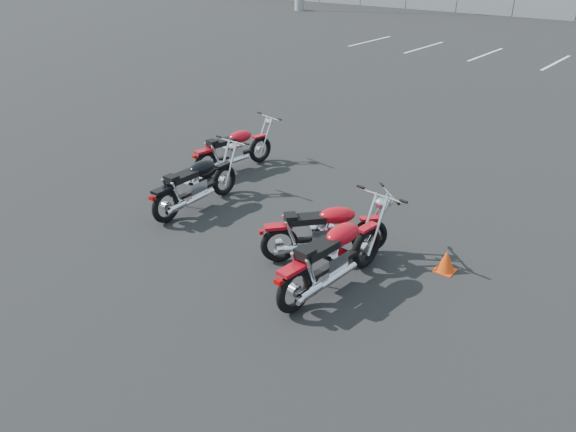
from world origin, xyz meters
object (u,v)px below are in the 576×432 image
Objects in this scene: motorcycle_third_red at (325,231)px; motorcycle_rear_red at (333,256)px; motorcycle_second_black at (196,184)px; motorcycle_front_red at (234,150)px.

motorcycle_rear_red reaches higher than motorcycle_third_red.
motorcycle_second_black is at bearing 179.80° from motorcycle_third_red.
motorcycle_second_black reaches higher than motorcycle_front_red.
motorcycle_rear_red is (0.60, -0.64, 0.05)m from motorcycle_third_red.
motorcycle_second_black is 0.94× the size of motorcycle_rear_red.
motorcycle_rear_red reaches higher than motorcycle_second_black.
motorcycle_rear_red reaches higher than motorcycle_front_red.
motorcycle_front_red is at bearing 153.42° from motorcycle_third_red.
motorcycle_front_red is at bearing 149.91° from motorcycle_rear_red.
motorcycle_front_red is 5.03m from motorcycle_rear_red.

